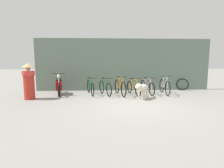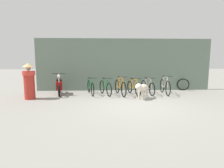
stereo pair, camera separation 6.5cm
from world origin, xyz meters
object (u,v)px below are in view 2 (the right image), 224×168
Objects in this scene: bicycle_0 at (91,87)px; bicycle_4 at (147,87)px; bicycle_2 at (120,87)px; spare_tire_left at (183,84)px; bicycle_1 at (105,88)px; bicycle_5 at (165,86)px; person_in_robes at (29,81)px; motorcycle at (59,86)px; bicycle_3 at (134,88)px; stray_dog at (142,88)px.

bicycle_0 reaches higher than bicycle_4.
bicycle_2 is 3.83m from spare_tire_left.
bicycle_1 is 0.93× the size of bicycle_5.
person_in_robes is at bearing -79.30° from bicycle_5.
motorcycle reaches higher than spare_tire_left.
motorcycle is (-1.52, 0.03, 0.08)m from bicycle_0.
bicycle_2 is at bearing -100.18° from bicycle_3.
bicycle_0 is at bearing -111.93° from bicycle_2.
bicycle_2 reaches higher than stray_dog.
bicycle_2 is 0.96× the size of motorcycle.
person_in_robes is at bearing -58.35° from motorcycle.
person_in_robes is (-4.63, -0.76, 0.46)m from bicycle_3.
motorcycle is at bearing -113.86° from bicycle_1.
bicycle_1 is 4.49m from spare_tire_left.
person_in_robes is (-1.00, -1.00, 0.38)m from motorcycle.
bicycle_3 is at bearing -158.54° from spare_tire_left.
bicycle_2 is at bearing -90.13° from bicycle_4.
bicycle_1 reaches higher than bicycle_3.
bicycle_5 is at bearing 81.34° from bicycle_2.
bicycle_1 is at bearing -165.96° from spare_tire_left.
stray_dog is 3.54m from spare_tire_left.
person_in_robes reaches higher than spare_tire_left.
person_in_robes is at bearing -89.08° from bicycle_4.
bicycle_4 is (1.38, 0.22, -0.03)m from bicycle_2.
bicycle_5 reaches higher than bicycle_2.
person_in_robes is (-6.20, -0.87, 0.42)m from bicycle_5.
person_in_robes reaches higher than motorcycle.
bicycle_4 is at bearing 75.34° from bicycle_0.
person_in_robes reaches higher than bicycle_4.
bicycle_4 is 2.55× the size of spare_tire_left.
person_in_robes reaches higher than stray_dog.
bicycle_2 is (1.44, -0.25, 0.02)m from bicycle_0.
bicycle_5 reaches higher than bicycle_4.
bicycle_4 is 0.94× the size of motorcycle.
bicycle_2 reaches higher than bicycle_3.
motorcycle is (-5.19, 0.13, 0.05)m from bicycle_5.
motorcycle reaches higher than bicycle_4.
person_in_robes reaches higher than bicycle_1.
bicycle_4 is 1.98× the size of stray_dog.
person_in_robes is at bearing -82.96° from bicycle_0.
bicycle_1 is at bearing 65.12° from bicycle_0.
bicycle_3 is 0.75m from bicycle_4.
bicycle_3 is 4.71m from person_in_robes.
bicycle_0 is 1.53m from motorcycle.
bicycle_0 is 0.95× the size of motorcycle.
spare_tire_left is at bearing 84.33° from bicycle_1.
bicycle_2 is at bearing 61.67° from bicycle_1.
bicycle_4 is at bearing -160.12° from stray_dog.
bicycle_1 is 1.91m from stray_dog.
bicycle_1 is 0.88× the size of motorcycle.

